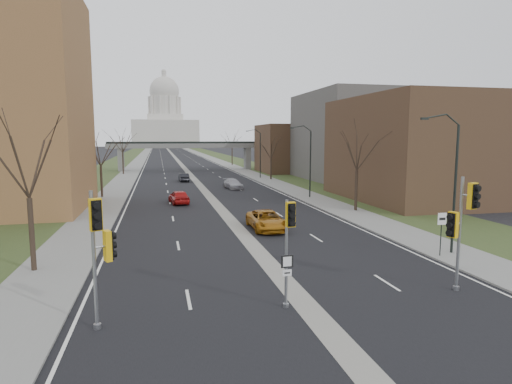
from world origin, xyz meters
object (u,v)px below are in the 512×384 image
object	(u,v)px
speed_limit_sign	(441,226)
car_right_near	(267,220)
signal_pole_left	(100,240)
car_left_near	(179,197)
signal_pole_median	(289,235)
signal_pole_right	(462,218)
car_right_mid	(233,184)
car_left_far	(184,177)

from	to	relation	value
speed_limit_sign	car_right_near	world-z (taller)	speed_limit_sign
signal_pole_left	car_left_near	bearing A→B (deg)	59.41
signal_pole_median	car_right_near	xyz separation A→B (m)	(3.11, 15.88, -2.55)
signal_pole_left	signal_pole_right	size ratio (longest dim) A/B	0.98
signal_pole_left	signal_pole_median	world-z (taller)	signal_pole_left
signal_pole_left	car_left_near	world-z (taller)	signal_pole_left
signal_pole_median	signal_pole_right	world-z (taller)	signal_pole_right
speed_limit_sign	car_right_mid	size ratio (longest dim) A/B	0.56
speed_limit_sign	car_left_near	bearing A→B (deg)	122.07
signal_pole_median	car_right_near	distance (m)	16.38
signal_pole_left	car_left_far	world-z (taller)	signal_pole_left
signal_pole_median	car_right_mid	bearing A→B (deg)	80.07
car_left_near	car_right_mid	size ratio (longest dim) A/B	0.95
signal_pole_right	speed_limit_sign	xyz separation A→B (m)	(3.02, 5.46, -1.66)
car_right_near	car_right_mid	distance (m)	27.91
signal_pole_right	signal_pole_left	bearing A→B (deg)	163.83
car_right_mid	car_right_near	bearing A→B (deg)	-102.03
signal_pole_left	car_right_mid	size ratio (longest dim) A/B	1.13
signal_pole_right	car_right_near	distance (m)	16.84
signal_pole_left	car_right_near	bearing A→B (deg)	33.99
signal_pole_median	car_left_far	distance (m)	55.74
car_right_near	signal_pole_median	bearing A→B (deg)	-100.89
signal_pole_right	car_right_near	bearing A→B (deg)	91.40
speed_limit_sign	car_right_mid	distance (m)	38.60
speed_limit_sign	signal_pole_left	bearing A→B (deg)	-160.59
signal_pole_median	speed_limit_sign	bearing A→B (deg)	22.95
signal_pole_median	car_left_far	xyz separation A→B (m)	(-1.11, 55.67, -2.62)
car_left_far	car_right_mid	world-z (taller)	car_right_mid
signal_pole_median	car_left_far	bearing A→B (deg)	87.99
speed_limit_sign	car_left_far	world-z (taller)	speed_limit_sign
signal_pole_median	speed_limit_sign	world-z (taller)	signal_pole_median
signal_pole_left	signal_pole_median	bearing A→B (deg)	-21.02
car_left_far	signal_pole_median	bearing A→B (deg)	88.00
speed_limit_sign	car_left_far	size ratio (longest dim) A/B	0.64
signal_pole_right	car_left_far	size ratio (longest dim) A/B	1.32
signal_pole_median	car_right_mid	xyz separation A→B (m)	(5.20, 43.71, -2.62)
car_left_near	speed_limit_sign	bearing A→B (deg)	112.14
car_right_near	car_right_mid	bearing A→B (deg)	85.89
signal_pole_median	car_left_near	bearing A→B (deg)	92.53
car_left_far	car_right_mid	xyz separation A→B (m)	(6.31, -11.96, 0.00)
signal_pole_left	car_left_far	bearing A→B (deg)	60.84
car_right_near	car_left_far	bearing A→B (deg)	96.24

